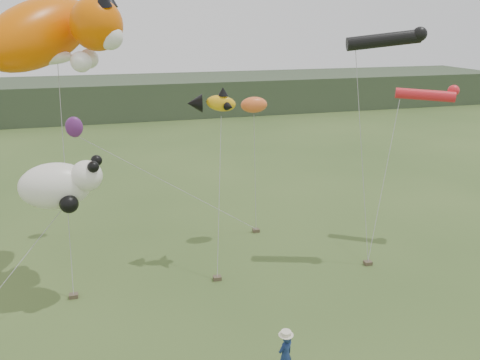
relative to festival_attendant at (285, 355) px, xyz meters
name	(u,v)px	position (x,y,z in m)	size (l,w,h in m)	color
ground	(279,348)	(0.30, 1.28, -0.77)	(120.00, 120.00, 0.00)	#385123
headland	(126,97)	(-2.81, 45.97, 1.15)	(90.00, 13.00, 4.00)	#2D3D28
festival_attendant	(285,355)	(0.00, 0.00, 0.00)	(0.56, 0.37, 1.54)	navy
sandbag_anchors	(191,277)	(-1.83, 6.44, -0.68)	(16.51, 6.37, 0.17)	brown
cat_kite	(52,32)	(-6.45, 9.27, 9.18)	(7.07, 5.86, 3.93)	#E05C00
fish_kite	(211,103)	(-0.37, 8.46, 6.32)	(2.15, 1.41, 1.10)	#EFAE13
tube_kites	(407,63)	(8.26, 7.50, 7.85)	(6.14, 2.73, 3.39)	black
panda_kite	(60,185)	(-6.53, 6.69, 3.81)	(3.07, 1.99, 1.91)	white
misc_kites	(182,114)	(-1.24, 11.15, 5.42)	(9.39, 3.23, 2.01)	orange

